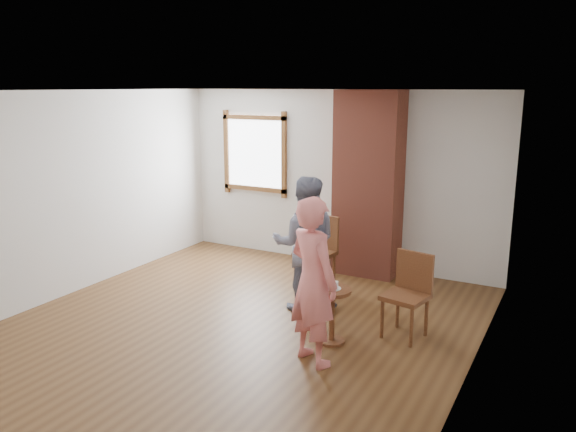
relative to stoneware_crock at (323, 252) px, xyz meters
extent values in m
plane|color=brown|center=(0.04, -2.40, -0.24)|extent=(5.50, 5.50, 0.00)
cube|color=silver|center=(0.04, 0.35, 1.06)|extent=(5.00, 0.04, 2.60)
cube|color=silver|center=(-2.46, -2.40, 1.06)|extent=(0.04, 5.50, 2.60)
cube|color=silver|center=(2.54, -2.40, 1.06)|extent=(0.04, 5.50, 2.60)
cube|color=white|center=(0.04, -2.40, 2.36)|extent=(5.00, 5.50, 0.04)
cube|color=brown|center=(-1.36, 0.31, 1.36)|extent=(1.14, 0.06, 1.34)
cube|color=white|center=(-1.36, 0.33, 1.36)|extent=(1.00, 0.02, 1.20)
cube|color=#A64E3B|center=(0.64, 0.10, 1.06)|extent=(0.90, 0.50, 2.60)
cylinder|color=tan|center=(0.00, 0.00, 0.00)|extent=(0.49, 0.49, 0.48)
cylinder|color=black|center=(-0.14, 0.00, -0.17)|extent=(0.15, 0.15, 0.15)
cube|color=brown|center=(0.28, -0.86, 0.24)|extent=(0.50, 0.50, 0.05)
cylinder|color=brown|center=(0.08, -1.02, 0.00)|extent=(0.04, 0.04, 0.49)
cylinder|color=brown|center=(0.44, -1.06, 0.00)|extent=(0.04, 0.04, 0.49)
cylinder|color=brown|center=(0.12, -0.65, 0.00)|extent=(0.04, 0.04, 0.49)
cylinder|color=brown|center=(0.48, -0.70, 0.00)|extent=(0.04, 0.04, 0.49)
cube|color=brown|center=(0.30, -0.65, 0.49)|extent=(0.46, 0.10, 0.49)
cube|color=brown|center=(1.77, -1.73, 0.21)|extent=(0.50, 0.50, 0.05)
cylinder|color=brown|center=(1.56, -1.87, -0.01)|extent=(0.04, 0.04, 0.46)
cylinder|color=brown|center=(1.90, -1.93, -0.01)|extent=(0.04, 0.04, 0.46)
cylinder|color=brown|center=(1.63, -1.53, -0.01)|extent=(0.04, 0.04, 0.46)
cylinder|color=brown|center=(1.97, -1.60, -0.01)|extent=(0.04, 0.04, 0.46)
cube|color=brown|center=(1.80, -1.54, 0.44)|extent=(0.43, 0.12, 0.46)
cylinder|color=brown|center=(1.14, -2.22, 0.34)|extent=(0.40, 0.40, 0.04)
cylinder|color=brown|center=(1.14, -2.22, 0.05)|extent=(0.06, 0.06, 0.54)
cylinder|color=brown|center=(1.14, -2.22, -0.23)|extent=(0.28, 0.28, 0.03)
cylinder|color=white|center=(1.14, -2.22, 0.36)|extent=(0.18, 0.18, 0.01)
cube|color=white|center=(1.15, -2.22, 0.40)|extent=(0.08, 0.07, 0.06)
imported|color=#121734|center=(0.47, -1.54, 0.57)|extent=(0.98, 0.90, 1.63)
imported|color=#F47D7A|center=(1.14, -2.69, 0.59)|extent=(0.71, 0.61, 1.66)
camera|label=1|loc=(3.34, -7.27, 2.41)|focal=35.00mm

